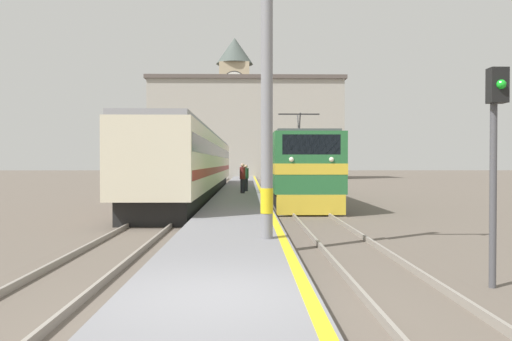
{
  "coord_description": "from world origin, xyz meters",
  "views": [
    {
      "loc": [
        0.43,
        -6.75,
        2.19
      ],
      "look_at": [
        1.0,
        27.86,
        1.62
      ],
      "focal_mm": 35.0,
      "sensor_mm": 36.0,
      "label": 1
    }
  ],
  "objects_px": {
    "person_on_platform": "(243,177)",
    "second_waiting_passenger": "(246,177)",
    "locomotive_train": "(290,168)",
    "passenger_train": "(197,164)",
    "signal_post": "(495,141)",
    "clock_tower": "(235,101)",
    "catenary_mast": "(270,87)"
  },
  "relations": [
    {
      "from": "person_on_platform",
      "to": "second_waiting_passenger",
      "type": "distance_m",
      "value": 2.11
    },
    {
      "from": "person_on_platform",
      "to": "second_waiting_passenger",
      "type": "height_order",
      "value": "person_on_platform"
    },
    {
      "from": "locomotive_train",
      "to": "signal_post",
      "type": "bearing_deg",
      "value": -85.25
    },
    {
      "from": "clock_tower",
      "to": "second_waiting_passenger",
      "type": "bearing_deg",
      "value": -87.71
    },
    {
      "from": "catenary_mast",
      "to": "person_on_platform",
      "type": "bearing_deg",
      "value": 92.71
    },
    {
      "from": "catenary_mast",
      "to": "signal_post",
      "type": "bearing_deg",
      "value": -41.51
    },
    {
      "from": "passenger_train",
      "to": "second_waiting_passenger",
      "type": "relative_size",
      "value": 19.23
    },
    {
      "from": "locomotive_train",
      "to": "catenary_mast",
      "type": "distance_m",
      "value": 17.85
    },
    {
      "from": "signal_post",
      "to": "second_waiting_passenger",
      "type": "bearing_deg",
      "value": 100.86
    },
    {
      "from": "passenger_train",
      "to": "signal_post",
      "type": "bearing_deg",
      "value": -72.19
    },
    {
      "from": "catenary_mast",
      "to": "second_waiting_passenger",
      "type": "distance_m",
      "value": 19.73
    },
    {
      "from": "catenary_mast",
      "to": "second_waiting_passenger",
      "type": "bearing_deg",
      "value": 91.86
    },
    {
      "from": "second_waiting_passenger",
      "to": "catenary_mast",
      "type": "bearing_deg",
      "value": -88.14
    },
    {
      "from": "clock_tower",
      "to": "signal_post",
      "type": "xyz_separation_m",
      "value": [
        6.42,
        -73.8,
        -9.69
      ]
    },
    {
      "from": "passenger_train",
      "to": "catenary_mast",
      "type": "xyz_separation_m",
      "value": [
        3.79,
        -20.13,
        1.87
      ]
    },
    {
      "from": "locomotive_train",
      "to": "passenger_train",
      "type": "relative_size",
      "value": 0.61
    },
    {
      "from": "second_waiting_passenger",
      "to": "clock_tower",
      "type": "distance_m",
      "value": 52.17
    },
    {
      "from": "catenary_mast",
      "to": "locomotive_train",
      "type": "bearing_deg",
      "value": 83.49
    },
    {
      "from": "catenary_mast",
      "to": "person_on_platform",
      "type": "relative_size",
      "value": 4.17
    },
    {
      "from": "passenger_train",
      "to": "catenary_mast",
      "type": "height_order",
      "value": "catenary_mast"
    },
    {
      "from": "person_on_platform",
      "to": "clock_tower",
      "type": "distance_m",
      "value": 54.21
    },
    {
      "from": "locomotive_train",
      "to": "person_on_platform",
      "type": "bearing_deg",
      "value": -176.39
    },
    {
      "from": "passenger_train",
      "to": "clock_tower",
      "type": "height_order",
      "value": "clock_tower"
    },
    {
      "from": "person_on_platform",
      "to": "second_waiting_passenger",
      "type": "bearing_deg",
      "value": 84.84
    },
    {
      "from": "locomotive_train",
      "to": "passenger_train",
      "type": "height_order",
      "value": "locomotive_train"
    },
    {
      "from": "passenger_train",
      "to": "person_on_platform",
      "type": "relative_size",
      "value": 18.2
    },
    {
      "from": "person_on_platform",
      "to": "second_waiting_passenger",
      "type": "xyz_separation_m",
      "value": [
        0.19,
        2.1,
        -0.05
      ]
    },
    {
      "from": "passenger_train",
      "to": "clock_tower",
      "type": "distance_m",
      "value": 51.38
    },
    {
      "from": "catenary_mast",
      "to": "clock_tower",
      "type": "bearing_deg",
      "value": 92.17
    },
    {
      "from": "catenary_mast",
      "to": "person_on_platform",
      "type": "height_order",
      "value": "catenary_mast"
    },
    {
      "from": "catenary_mast",
      "to": "signal_post",
      "type": "height_order",
      "value": "catenary_mast"
    },
    {
      "from": "catenary_mast",
      "to": "second_waiting_passenger",
      "type": "height_order",
      "value": "catenary_mast"
    }
  ]
}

